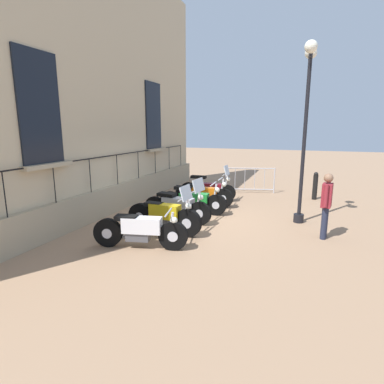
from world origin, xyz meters
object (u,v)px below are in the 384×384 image
Objects in this scene: motorcycle_yellow at (164,216)px; motorcycle_silver at (177,206)px; lamppost at (307,109)px; motorcycle_green at (193,200)px; motorcycle_orange at (204,195)px; motorcycle_maroon at (208,189)px; crowd_barrier at (250,179)px; bollard at (315,186)px; pedestrian_standing at (326,202)px; motorcycle_white at (141,230)px.

motorcycle_silver is (-0.08, 1.03, 0.01)m from motorcycle_yellow.
motorcycle_green is at bearing -176.90° from lamppost.
motorcycle_maroon reaches higher than motorcycle_orange.
crowd_barrier is (1.07, 2.78, 0.15)m from motorcycle_orange.
crowd_barrier is at bearing 78.67° from motorcycle_yellow.
motorcycle_green is 2.11× the size of bollard.
lamppost reaches higher than motorcycle_orange.
motorcycle_silver is 0.45× the size of lamppost.
crowd_barrier is 1.22× the size of pedestrian_standing.
motorcycle_silver is at bearing -130.52° from bollard.
motorcycle_yellow is 1.06× the size of crowd_barrier.
bollard is (2.51, -0.33, -0.04)m from crowd_barrier.
motorcycle_yellow reaches higher than motorcycle_green.
motorcycle_orange is (0.08, 2.94, -0.04)m from motorcycle_yellow.
motorcycle_maroon reaches higher than motorcycle_silver.
motorcycle_green is at bearing 83.74° from motorcycle_silver.
crowd_barrier is at bearing 172.59° from bollard.
motorcycle_green is 1.36× the size of pedestrian_standing.
motorcycle_silver is 3.92m from pedestrian_standing.
crowd_barrier is at bearing 54.96° from motorcycle_maroon.
motorcycle_yellow is 6.52m from bollard.
motorcycle_silver is at bearing -104.62° from crowd_barrier.
pedestrian_standing is (3.74, -1.91, 0.49)m from motorcycle_orange.
lamppost is (3.20, 2.18, 2.69)m from motorcycle_yellow.
motorcycle_green is 0.46× the size of lamppost.
lamppost reaches higher than bollard.
bollard is (3.66, 5.40, 0.07)m from motorcycle_yellow.
motorcycle_maroon is at bearing 151.58° from lamppost.
crowd_barrier is 2.53m from bollard.
motorcycle_maroon is (-0.12, 1.95, 0.00)m from motorcycle_green.
bollard is (3.63, 3.39, 0.11)m from motorcycle_green.
motorcycle_green is 1.96m from motorcycle_maroon.
motorcycle_orange is at bearing 166.29° from lamppost.
crowd_barrier is (1.20, 6.84, 0.14)m from motorcycle_white.
motorcycle_white is at bearing -119.71° from bollard.
lamppost is at bearing -28.42° from motorcycle_maroon.
crowd_barrier is (1.15, 5.73, 0.11)m from motorcycle_yellow.
motorcycle_maroon is 1.09× the size of crowd_barrier.
motorcycle_yellow is at bearing -145.74° from lamppost.
motorcycle_maroon is 4.91m from pedestrian_standing.
motorcycle_yellow is 3.98m from pedestrian_standing.
pedestrian_standing is at bearing -14.51° from motorcycle_green.
motorcycle_yellow is 1.01× the size of motorcycle_orange.
motorcycle_silver is 5.75m from bollard.
motorcycle_yellow reaches higher than motorcycle_orange.
motorcycle_white is 1.33× the size of pedestrian_standing.
motorcycle_white is 2.14m from motorcycle_silver.
motorcycle_yellow is 4.72m from lamppost.
motorcycle_silver is at bearing -94.64° from motorcycle_orange.
bollard is at bearing 34.48° from motorcycle_orange.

